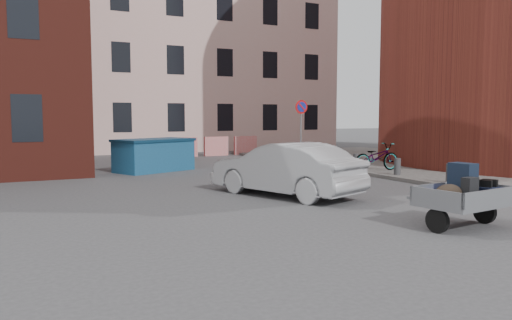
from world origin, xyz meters
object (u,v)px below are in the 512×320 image
trailer (463,195)px  dumpster (154,155)px  silver_car (285,169)px  bicycle (377,157)px

trailer → dumpster: 12.27m
silver_car → dumpster: bearing=-98.0°
trailer → dumpster: bearing=95.0°
trailer → silver_car: silver_car is taller
dumpster → trailer: bearing=-101.5°
trailer → bicycle: bearing=53.2°
trailer → silver_car: 4.86m
dumpster → silver_car: bearing=-101.7°
dumpster → bicycle: bearing=-56.5°
trailer → bicycle: size_ratio=1.01×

